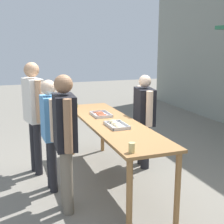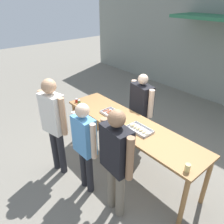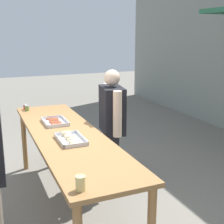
% 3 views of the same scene
% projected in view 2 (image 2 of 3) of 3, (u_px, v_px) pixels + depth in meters
% --- Properties ---
extents(ground_plane, '(24.00, 24.00, 0.00)m').
position_uv_depth(ground_plane, '(128.00, 165.00, 4.24)').
color(ground_plane, slate).
extents(serving_table, '(2.87, 0.73, 0.95)m').
position_uv_depth(serving_table, '(129.00, 128.00, 3.83)').
color(serving_table, olive).
rests_on(serving_table, ground).
extents(food_tray_sausages, '(0.40, 0.27, 0.04)m').
position_uv_depth(food_tray_sausages, '(112.00, 114.00, 4.05)').
color(food_tray_sausages, silver).
rests_on(food_tray_sausages, serving_table).
extents(food_tray_buns, '(0.42, 0.25, 0.06)m').
position_uv_depth(food_tray_buns, '(139.00, 129.00, 3.59)').
color(food_tray_buns, silver).
rests_on(food_tray_buns, serving_table).
extents(condiment_jar_mustard, '(0.06, 0.06, 0.08)m').
position_uv_depth(condiment_jar_mustard, '(77.00, 101.00, 4.50)').
color(condiment_jar_mustard, '#B22319').
rests_on(condiment_jar_mustard, serving_table).
extents(condiment_jar_ketchup, '(0.06, 0.06, 0.08)m').
position_uv_depth(condiment_jar_ketchup, '(79.00, 102.00, 4.44)').
color(condiment_jar_ketchup, '#567A38').
rests_on(condiment_jar_ketchup, serving_table).
extents(beer_cup, '(0.07, 0.07, 0.11)m').
position_uv_depth(beer_cup, '(187.00, 168.00, 2.75)').
color(beer_cup, '#DBC67A').
rests_on(beer_cup, serving_table).
extents(person_server_behind_table, '(0.68, 0.34, 1.58)m').
position_uv_depth(person_server_behind_table, '(141.00, 105.00, 4.47)').
color(person_server_behind_table, '#232328').
rests_on(person_server_behind_table, ground).
extents(person_customer_holding_hotdog, '(0.57, 0.31, 1.80)m').
position_uv_depth(person_customer_holding_hotdog, '(54.00, 120.00, 3.62)').
color(person_customer_holding_hotdog, '#232328').
rests_on(person_customer_holding_hotdog, ground).
extents(person_customer_with_cup, '(0.63, 0.27, 1.73)m').
position_uv_depth(person_customer_with_cup, '(116.00, 157.00, 2.88)').
color(person_customer_with_cup, '#756B5B').
rests_on(person_customer_with_cup, ground).
extents(person_customer_waiting_in_line, '(0.54, 0.22, 1.60)m').
position_uv_depth(person_customer_waiting_in_line, '(85.00, 142.00, 3.29)').
color(person_customer_waiting_in_line, '#232328').
rests_on(person_customer_waiting_in_line, ground).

